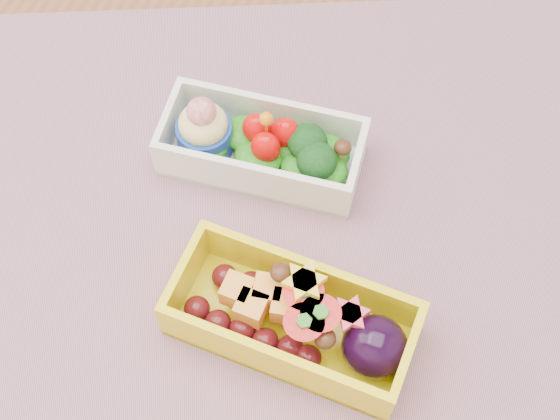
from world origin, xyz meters
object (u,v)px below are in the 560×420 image
(bento_white, at_px, (261,146))
(bento_yellow, at_px, (297,320))
(table, at_px, (228,271))
(placemat, at_px, (268,238))

(bento_white, bearing_deg, bento_yellow, -64.52)
(table, bearing_deg, placemat, -10.41)
(table, height_order, bento_yellow, bento_yellow)
(placemat, relative_size, bento_white, 3.83)
(placemat, bearing_deg, table, 169.59)
(bento_yellow, bearing_deg, placemat, 127.41)
(placemat, relative_size, bento_yellow, 3.53)
(placemat, height_order, bento_white, bento_white)
(table, bearing_deg, bento_white, 75.33)
(table, height_order, bento_white, bento_white)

